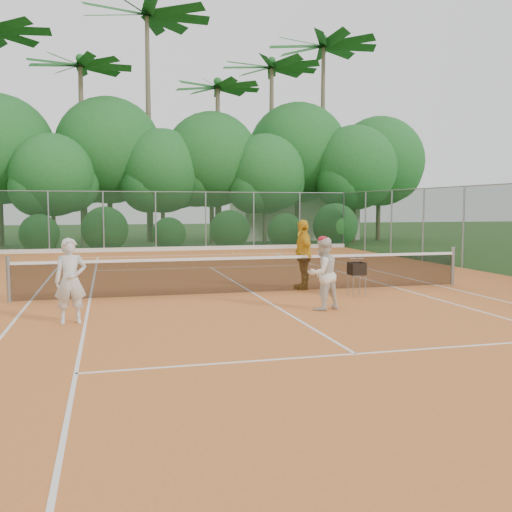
% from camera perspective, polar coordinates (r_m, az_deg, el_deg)
% --- Properties ---
extents(ground, '(120.00, 120.00, 0.00)m').
position_cam_1_polar(ground, '(14.96, -0.31, -3.79)').
color(ground, '#214217').
rests_on(ground, ground).
extents(clay_court, '(18.00, 36.00, 0.02)m').
position_cam_1_polar(clay_court, '(14.96, -0.31, -3.75)').
color(clay_court, '#CD6F2F').
rests_on(clay_court, ground).
extents(club_building, '(8.00, 5.00, 3.00)m').
position_cam_1_polar(club_building, '(40.37, 3.69, 3.87)').
color(club_building, beige).
rests_on(club_building, ground).
extents(tennis_net, '(11.97, 0.10, 1.10)m').
position_cam_1_polar(tennis_net, '(14.89, -0.31, -1.77)').
color(tennis_net, gray).
rests_on(tennis_net, clay_court).
extents(player_white, '(0.63, 0.44, 1.66)m').
position_cam_1_polar(player_white, '(11.60, -18.06, -2.37)').
color(player_white, silver).
rests_on(player_white, clay_court).
extents(player_center_grp, '(0.93, 0.83, 1.62)m').
position_cam_1_polar(player_center_grp, '(12.53, 6.67, -1.75)').
color(player_center_grp, silver).
rests_on(player_center_grp, clay_court).
extents(player_yellow, '(0.48, 1.12, 1.91)m').
position_cam_1_polar(player_yellow, '(15.64, 4.71, 0.16)').
color(player_yellow, gold).
rests_on(player_yellow, clay_court).
extents(ball_hopper, '(0.37, 0.37, 0.85)m').
position_cam_1_polar(ball_hopper, '(14.64, 10.04, -1.33)').
color(ball_hopper, gray).
rests_on(ball_hopper, clay_court).
extents(stray_ball_a, '(0.07, 0.07, 0.07)m').
position_cam_1_polar(stray_ball_a, '(24.44, -6.62, -0.28)').
color(stray_ball_a, '#BED030').
rests_on(stray_ball_a, clay_court).
extents(stray_ball_b, '(0.07, 0.07, 0.07)m').
position_cam_1_polar(stray_ball_b, '(27.12, -2.33, 0.27)').
color(stray_ball_b, yellow).
rests_on(stray_ball_b, clay_court).
extents(stray_ball_c, '(0.07, 0.07, 0.07)m').
position_cam_1_polar(stray_ball_c, '(27.13, -1.58, 0.28)').
color(stray_ball_c, yellow).
rests_on(stray_ball_c, clay_court).
extents(court_markings, '(11.03, 23.83, 0.01)m').
position_cam_1_polar(court_markings, '(14.96, -0.31, -3.70)').
color(court_markings, white).
rests_on(court_markings, clay_court).
extents(fence_back, '(18.07, 0.07, 3.00)m').
position_cam_1_polar(fence_back, '(29.57, -7.51, 3.47)').
color(fence_back, '#19381E').
rests_on(fence_back, clay_court).
extents(tropical_treeline, '(32.10, 8.49, 15.03)m').
position_cam_1_polar(tropical_treeline, '(35.04, -6.29, 9.60)').
color(tropical_treeline, brown).
rests_on(tropical_treeline, ground).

